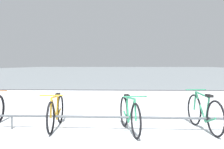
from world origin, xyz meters
TOP-DOWN VIEW (x-y plane):
  - ground at (0.00, 53.90)m, footprint 80.00×132.00m
  - bike_rack at (1.22, 1.72)m, footprint 5.55×0.14m
  - bicycle_1 at (-0.36, 1.87)m, footprint 0.46×1.68m
  - bicycle_2 at (1.21, 1.63)m, footprint 0.53×1.59m
  - bicycle_3 at (2.75, 1.83)m, footprint 0.46×1.64m

SIDE VIEW (x-z plane):
  - ground at x=0.00m, z-range -0.08..0.00m
  - bike_rack at x=1.22m, z-range 0.12..0.42m
  - bicycle_1 at x=-0.36m, z-range -0.04..0.74m
  - bicycle_2 at x=1.21m, z-range -0.04..0.75m
  - bicycle_3 at x=2.75m, z-range -0.04..0.78m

